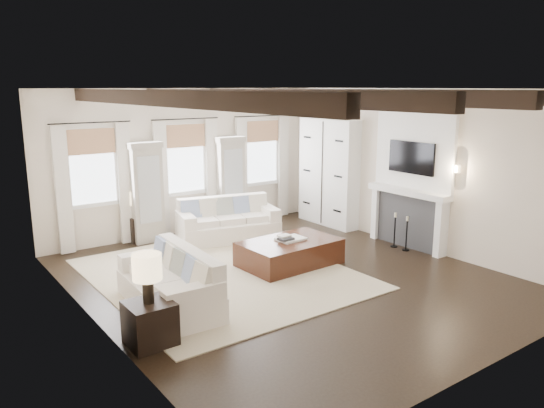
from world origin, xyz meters
TOP-DOWN VIEW (x-y plane):
  - ground at (0.00, 0.00)m, footprint 7.50×7.50m
  - room_shell at (0.75, 0.90)m, footprint 6.54×7.54m
  - area_rug at (-0.83, 0.84)m, footprint 4.02×4.69m
  - sofa_back at (0.42, 2.64)m, footprint 2.27×1.42m
  - sofa_left at (-2.13, 0.03)m, footprint 1.02×2.08m
  - ottoman at (0.45, 0.51)m, footprint 1.82×1.17m
  - tray at (0.51, 0.54)m, footprint 0.51×0.40m
  - book_lower at (0.35, 0.49)m, footprint 0.27×0.21m
  - book_upper at (0.37, 0.57)m, footprint 0.23×0.18m
  - side_table_front at (-2.89, -0.87)m, footprint 0.57×0.57m
  - lamp_front at (-2.89, -0.87)m, footprint 0.37×0.37m
  - side_table_back at (-1.21, 3.64)m, footprint 0.36×0.36m
  - lamp_back at (-1.21, 3.64)m, footprint 0.32×0.32m
  - candlestick_near at (2.90, -0.17)m, footprint 0.14×0.14m
  - candlestick_far at (2.90, 0.14)m, footprint 0.15×0.15m

SIDE VIEW (x-z plane):
  - ground at x=0.00m, z-range 0.00..0.00m
  - area_rug at x=-0.83m, z-range 0.00..0.02m
  - ottoman at x=0.45m, z-range 0.00..0.47m
  - side_table_back at x=-1.21m, z-range 0.00..0.54m
  - side_table_front at x=-2.89m, z-range 0.00..0.57m
  - candlestick_near at x=2.90m, z-range -0.06..0.64m
  - candlestick_far at x=2.90m, z-range -0.06..0.66m
  - sofa_left at x=-2.13m, z-range -0.08..0.79m
  - sofa_back at x=0.42m, z-range -0.09..0.82m
  - tray at x=0.51m, z-range 0.47..0.51m
  - book_lower at x=0.35m, z-range 0.51..0.55m
  - book_upper at x=0.37m, z-range 0.55..0.58m
  - lamp_back at x=-1.21m, z-range 0.64..1.20m
  - lamp_front at x=-2.89m, z-range 0.68..1.33m
  - room_shell at x=0.75m, z-range 0.28..3.50m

